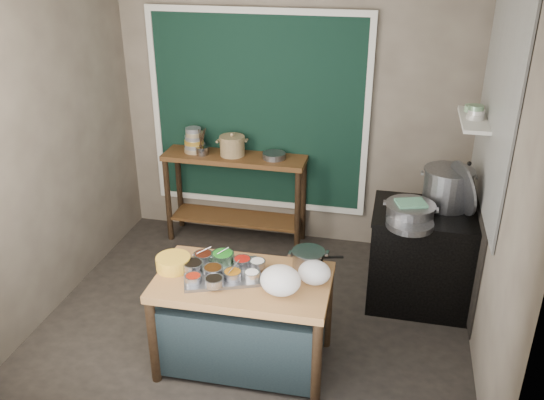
% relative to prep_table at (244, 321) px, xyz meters
% --- Properties ---
extents(floor, '(3.50, 3.00, 0.02)m').
position_rel_prep_table_xyz_m(floor, '(-0.05, 0.58, -0.39)').
color(floor, '#2D2722').
rests_on(floor, ground).
extents(back_wall, '(3.50, 0.02, 2.80)m').
position_rel_prep_table_xyz_m(back_wall, '(-0.05, 2.09, 1.02)').
color(back_wall, '#76695A').
rests_on(back_wall, floor).
extents(left_wall, '(0.02, 3.00, 2.80)m').
position_rel_prep_table_xyz_m(left_wall, '(-1.81, 0.58, 1.02)').
color(left_wall, '#76695A').
rests_on(left_wall, floor).
extents(right_wall, '(0.02, 3.00, 2.80)m').
position_rel_prep_table_xyz_m(right_wall, '(1.71, 0.58, 1.02)').
color(right_wall, '#76695A').
rests_on(right_wall, floor).
extents(curtain_panel, '(2.10, 0.02, 1.90)m').
position_rel_prep_table_xyz_m(curtain_panel, '(-0.40, 2.05, 0.98)').
color(curtain_panel, black).
rests_on(curtain_panel, back_wall).
extents(curtain_frame, '(2.22, 0.03, 2.02)m').
position_rel_prep_table_xyz_m(curtain_frame, '(-0.40, 2.04, 0.98)').
color(curtain_frame, beige).
rests_on(curtain_frame, back_wall).
extents(tile_panel, '(0.02, 1.70, 1.70)m').
position_rel_prep_table_xyz_m(tile_panel, '(1.69, 1.13, 1.48)').
color(tile_panel, '#B2B2AA').
rests_on(tile_panel, right_wall).
extents(soot_patch, '(0.01, 1.30, 1.30)m').
position_rel_prep_table_xyz_m(soot_patch, '(1.69, 1.23, 0.32)').
color(soot_patch, black).
rests_on(soot_patch, right_wall).
extents(wall_shelf, '(0.22, 0.70, 0.03)m').
position_rel_prep_table_xyz_m(wall_shelf, '(1.58, 1.43, 1.23)').
color(wall_shelf, beige).
rests_on(wall_shelf, right_wall).
extents(prep_table, '(1.27, 0.75, 0.75)m').
position_rel_prep_table_xyz_m(prep_table, '(0.00, 0.00, 0.00)').
color(prep_table, brown).
rests_on(prep_table, floor).
extents(back_counter, '(1.45, 0.40, 0.95)m').
position_rel_prep_table_xyz_m(back_counter, '(-0.60, 1.86, 0.10)').
color(back_counter, brown).
rests_on(back_counter, floor).
extents(stove_block, '(0.90, 0.68, 0.85)m').
position_rel_prep_table_xyz_m(stove_block, '(1.30, 1.13, 0.05)').
color(stove_block, black).
rests_on(stove_block, floor).
extents(stove_top, '(0.92, 0.69, 0.03)m').
position_rel_prep_table_xyz_m(stove_top, '(1.30, 1.13, 0.49)').
color(stove_top, black).
rests_on(stove_top, stove_block).
extents(condiment_tray, '(0.65, 0.56, 0.02)m').
position_rel_prep_table_xyz_m(condiment_tray, '(-0.16, 0.01, 0.39)').
color(condiment_tray, gray).
rests_on(condiment_tray, prep_table).
extents(condiment_bowls, '(0.58, 0.47, 0.07)m').
position_rel_prep_table_xyz_m(condiment_bowls, '(-0.18, 0.03, 0.43)').
color(condiment_bowls, gray).
rests_on(condiment_bowls, condiment_tray).
extents(yellow_basin, '(0.32, 0.32, 0.10)m').
position_rel_prep_table_xyz_m(yellow_basin, '(-0.53, 0.02, 0.42)').
color(yellow_basin, gold).
rests_on(yellow_basin, prep_table).
extents(saucepan, '(0.30, 0.30, 0.14)m').
position_rel_prep_table_xyz_m(saucepan, '(0.43, 0.25, 0.44)').
color(saucepan, gray).
rests_on(saucepan, prep_table).
extents(plastic_bag_a, '(0.32, 0.29, 0.21)m').
position_rel_prep_table_xyz_m(plastic_bag_a, '(0.30, -0.12, 0.48)').
color(plastic_bag_a, white).
rests_on(plastic_bag_a, prep_table).
extents(plastic_bag_b, '(0.27, 0.24, 0.17)m').
position_rel_prep_table_xyz_m(plastic_bag_b, '(0.50, 0.06, 0.46)').
color(plastic_bag_b, white).
rests_on(plastic_bag_b, prep_table).
extents(bowl_stack, '(0.22, 0.22, 0.25)m').
position_rel_prep_table_xyz_m(bowl_stack, '(-1.02, 1.89, 0.68)').
color(bowl_stack, tan).
rests_on(bowl_stack, back_counter).
extents(utensil_cup, '(0.18, 0.18, 0.08)m').
position_rel_prep_table_xyz_m(utensil_cup, '(-0.92, 1.82, 0.62)').
color(utensil_cup, gray).
rests_on(utensil_cup, back_counter).
extents(ceramic_crock, '(0.34, 0.34, 0.18)m').
position_rel_prep_table_xyz_m(ceramic_crock, '(-0.62, 1.87, 0.66)').
color(ceramic_crock, '#91754F').
rests_on(ceramic_crock, back_counter).
extents(wide_bowl, '(0.24, 0.24, 0.06)m').
position_rel_prep_table_xyz_m(wide_bowl, '(-0.19, 1.87, 0.60)').
color(wide_bowl, gray).
rests_on(wide_bowl, back_counter).
extents(stock_pot, '(0.43, 0.43, 0.33)m').
position_rel_prep_table_xyz_m(stock_pot, '(1.43, 1.28, 0.67)').
color(stock_pot, gray).
rests_on(stock_pot, stove_top).
extents(pot_lid, '(0.27, 0.47, 0.46)m').
position_rel_prep_table_xyz_m(pot_lid, '(1.54, 1.16, 0.73)').
color(pot_lid, gray).
rests_on(pot_lid, stove_top).
extents(steamer, '(0.46, 0.46, 0.13)m').
position_rel_prep_table_xyz_m(steamer, '(1.14, 0.96, 0.57)').
color(steamer, gray).
rests_on(steamer, stove_top).
extents(green_cloth, '(0.27, 0.24, 0.02)m').
position_rel_prep_table_xyz_m(green_cloth, '(1.14, 0.96, 0.65)').
color(green_cloth, '#51946C').
rests_on(green_cloth, steamer).
extents(shallow_pan, '(0.47, 0.47, 0.05)m').
position_rel_prep_table_xyz_m(shallow_pan, '(1.14, 0.82, 0.53)').
color(shallow_pan, gray).
rests_on(shallow_pan, stove_top).
extents(shelf_bowl_stack, '(0.14, 0.14, 0.11)m').
position_rel_prep_table_xyz_m(shelf_bowl_stack, '(1.58, 1.41, 1.29)').
color(shelf_bowl_stack, silver).
rests_on(shelf_bowl_stack, wall_shelf).
extents(shelf_bowl_green, '(0.18, 0.18, 0.05)m').
position_rel_prep_table_xyz_m(shelf_bowl_green, '(1.58, 1.63, 1.27)').
color(shelf_bowl_green, gray).
rests_on(shelf_bowl_green, wall_shelf).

